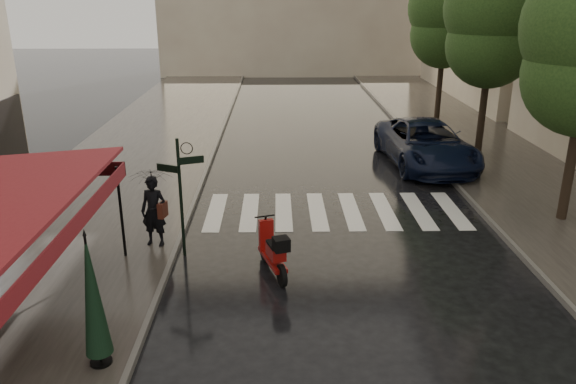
{
  "coord_description": "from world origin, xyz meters",
  "views": [
    {
      "loc": [
        1.21,
        -10.19,
        6.41
      ],
      "look_at": [
        1.49,
        3.86,
        1.4
      ],
      "focal_mm": 35.0,
      "sensor_mm": 36.0,
      "label": 1
    }
  ],
  "objects_px": {
    "scooter": "(273,252)",
    "parked_car": "(426,144)",
    "pedestrian_with_umbrella": "(151,183)",
    "parasol_back": "(92,296)"
  },
  "relations": [
    {
      "from": "pedestrian_with_umbrella",
      "to": "parasol_back",
      "type": "xyz_separation_m",
      "value": [
        0.02,
        -5.05,
        -0.32
      ]
    },
    {
      "from": "pedestrian_with_umbrella",
      "to": "parked_car",
      "type": "relative_size",
      "value": 0.42
    },
    {
      "from": "scooter",
      "to": "parked_car",
      "type": "xyz_separation_m",
      "value": [
        5.89,
        8.98,
        0.27
      ]
    },
    {
      "from": "scooter",
      "to": "parked_car",
      "type": "distance_m",
      "value": 10.74
    },
    {
      "from": "pedestrian_with_umbrella",
      "to": "parasol_back",
      "type": "bearing_deg",
      "value": -76.9
    },
    {
      "from": "pedestrian_with_umbrella",
      "to": "scooter",
      "type": "bearing_deg",
      "value": -12.84
    },
    {
      "from": "pedestrian_with_umbrella",
      "to": "parked_car",
      "type": "distance_m",
      "value": 11.74
    },
    {
      "from": "pedestrian_with_umbrella",
      "to": "scooter",
      "type": "relative_size",
      "value": 1.39
    },
    {
      "from": "pedestrian_with_umbrella",
      "to": "parked_car",
      "type": "xyz_separation_m",
      "value": [
        9.0,
        7.48,
        -0.97
      ]
    },
    {
      "from": "scooter",
      "to": "parked_car",
      "type": "relative_size",
      "value": 0.3
    }
  ]
}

